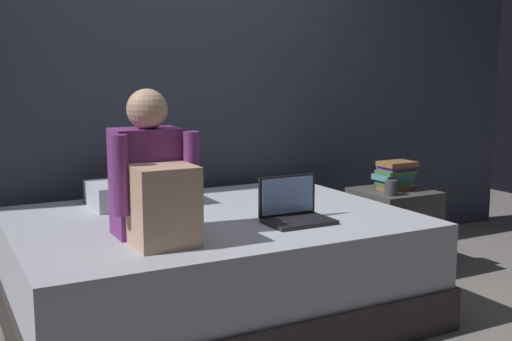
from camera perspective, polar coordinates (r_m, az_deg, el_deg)
The scene contains 9 objects.
ground_plane at distance 3.20m, azimuth 1.63°, elevation -14.27°, with size 8.00×8.00×0.00m, color gray.
wall_back at distance 4.03m, azimuth -6.86°, elevation 10.11°, with size 5.60×0.10×2.70m, color #383D4C.
bed at distance 3.27m, azimuth -4.06°, elevation -8.78°, with size 2.00×1.50×0.54m.
nightstand at distance 4.04m, azimuth 12.44°, elevation -5.51°, with size 0.44×0.46×0.54m.
person_sitting at distance 2.75m, azimuth -9.38°, elevation -1.07°, with size 0.39×0.44×0.65m.
laptop at distance 3.06m, azimuth 3.52°, elevation -3.68°, with size 0.32×0.23×0.22m.
pillow at distance 3.53m, azimuth -10.44°, elevation -1.98°, with size 0.56×0.36×0.13m, color silver.
book_stack at distance 3.96m, azimuth 12.58°, elevation -0.38°, with size 0.22×0.18×0.18m.
mug at distance 3.80m, azimuth 12.26°, elevation -1.56°, with size 0.08×0.08×0.09m, color #3D3D42.
Camera 1 is at (-1.46, -2.56, 1.25)m, focal length 43.69 mm.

